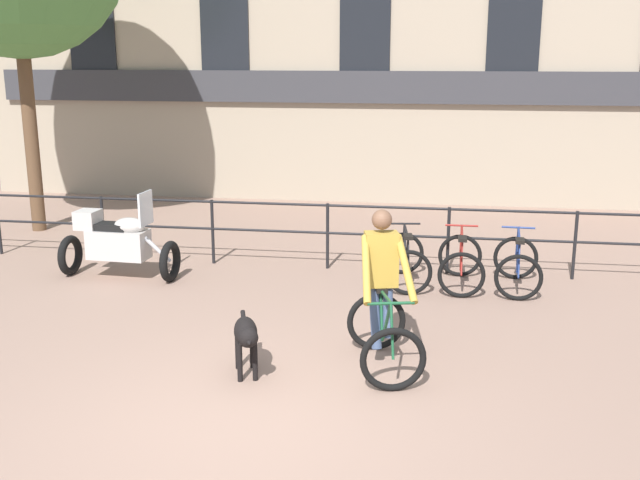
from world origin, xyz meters
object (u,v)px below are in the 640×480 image
Objects in this scene: cyclist_with_bike at (383,298)px; parked_bicycle_near_lamp at (406,261)px; dog at (246,335)px; parked_bicycle_mid_right at (517,265)px; parked_motorcycle at (117,242)px; parked_bicycle_mid_left at (461,263)px.

cyclist_with_bike is 1.43× the size of parked_bicycle_near_lamp.
parked_bicycle_mid_right is (3.09, 3.56, -0.11)m from dog.
parked_bicycle_near_lamp reaches higher than dog.
parked_motorcycle is (-4.19, 2.62, -0.20)m from cyclist_with_bike.
parked_bicycle_mid_right is at bearing 46.52° from cyclist_with_bike.
parked_bicycle_mid_left is at bearing 38.39° from dog.
parked_motorcycle is 5.92m from parked_bicycle_mid_right.
cyclist_with_bike is 3.47m from parked_bicycle_mid_right.
dog is 0.82× the size of parked_bicycle_mid_left.
dog is 0.51× the size of parked_motorcycle.
cyclist_with_bike is at bearing 3.73° from dog.
parked_bicycle_mid_left is 0.97× the size of parked_bicycle_mid_right.
parked_bicycle_mid_right is at bearing -179.77° from parked_bicycle_mid_left.
dog is 0.79× the size of parked_bicycle_mid_right.
cyclist_with_bike is 1.52m from dog.
cyclist_with_bike is at bearing -118.79° from parked_motorcycle.
cyclist_with_bike reaches higher than parked_bicycle_mid_left.
parked_bicycle_mid_left is (0.91, 2.98, -0.41)m from cyclist_with_bike.
parked_bicycle_mid_left is (5.11, 0.36, -0.20)m from parked_motorcycle.
cyclist_with_bike is 3.15m from parked_bicycle_mid_left.
cyclist_with_bike is 3.01m from parked_bicycle_near_lamp.
parked_motorcycle reaches higher than parked_bicycle_mid_right.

